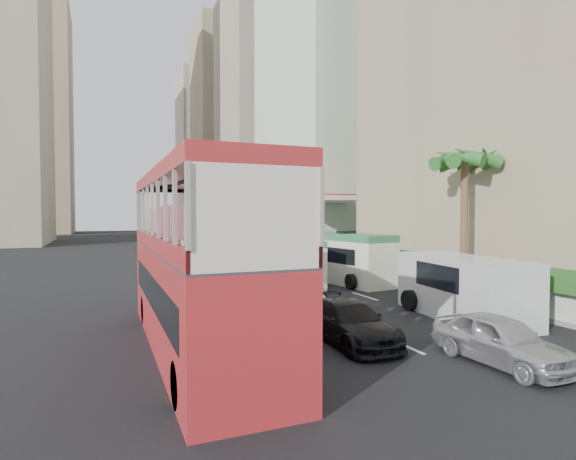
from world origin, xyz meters
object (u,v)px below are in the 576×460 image
panel_van_far (265,248)px  car_black (349,342)px  palm_tree (464,224)px  minibus_far (346,258)px  car_silver_lane_a (299,315)px  car_silver_lane_b (500,365)px  van_asset (261,273)px  shell_station (325,226)px  panel_van_near (463,287)px  double_decker_bus (197,260)px  minibus_near (290,262)px

panel_van_far → car_black: bearing=-105.1°
palm_tree → minibus_far: bearing=125.7°
car_silver_lane_a → car_silver_lane_b: size_ratio=1.02×
van_asset → shell_station: shell_station is taller
car_black → minibus_far: bearing=61.4°
car_silver_lane_b → van_asset: (0.24, 19.24, 0.00)m
panel_van_near → palm_tree: 6.11m
double_decker_bus → panel_van_near: double_decker_bus is taller
double_decker_bus → panel_van_far: double_decker_bus is taller
double_decker_bus → panel_van_near: (9.84, -0.06, -1.41)m
van_asset → panel_van_near: bearing=-79.1°
car_silver_lane_b → panel_van_near: (3.00, 4.42, 1.12)m
car_silver_lane_b → minibus_near: (0.03, 13.99, 1.25)m
van_asset → minibus_near: minibus_near is taller
car_silver_lane_a → minibus_near: bearing=75.1°
car_silver_lane_a → car_black: car_silver_lane_a is taller
van_asset → shell_station: bearing=43.1°
palm_tree → minibus_near: bearing=141.6°
minibus_near → palm_tree: 9.10m
minibus_far → car_black: bearing=-127.2°
double_decker_bus → shell_station: 28.02m
panel_van_far → double_decker_bus: bearing=-115.2°
panel_van_far → minibus_near: bearing=-105.4°
car_silver_lane_a → panel_van_near: bearing=-21.0°
panel_van_near → panel_van_far: bearing=96.6°
minibus_near → panel_van_near: minibus_near is taller
car_silver_lane_b → minibus_near: size_ratio=0.67×
panel_van_far → minibus_far: bearing=-92.1°
car_silver_lane_a → car_black: bearing=-85.9°
minibus_near → car_black: bearing=-100.9°
minibus_far → panel_van_near: 9.15m
car_silver_lane_a → panel_van_far: size_ratio=0.83×
minibus_far → palm_tree: size_ratio=0.98×
minibus_far → shell_station: (5.85, 13.93, 1.37)m
minibus_far → panel_van_far: 14.29m
car_silver_lane_a → minibus_near: size_ratio=0.68×
minibus_near → car_silver_lane_a: bearing=-107.4°
car_silver_lane_a → panel_van_far: (6.00, 20.74, 0.93)m
car_black → van_asset: (2.78, 15.99, 0.00)m
car_black → minibus_near: size_ratio=0.75×
panel_van_near → palm_tree: palm_tree is taller
car_silver_lane_b → panel_van_far: (3.52, 27.84, 0.93)m
car_silver_lane_a → minibus_near: 7.43m
minibus_far → panel_van_near: minibus_far is taller
double_decker_bus → minibus_near: (6.87, 9.50, -1.28)m
car_silver_lane_b → car_black: bearing=126.6°
car_silver_lane_b → palm_tree: bearing=49.3°
car_silver_lane_a → van_asset: size_ratio=0.79×
double_decker_bus → car_black: size_ratio=2.61×
double_decker_bus → shell_station: bearing=55.2°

